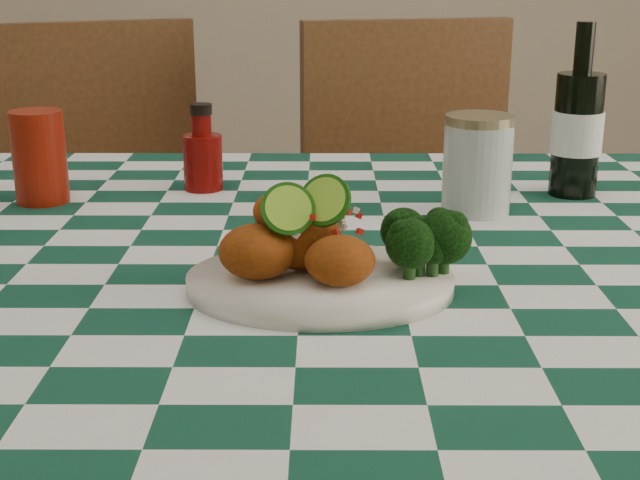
# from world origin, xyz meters

# --- Properties ---
(plate) EXTENTS (0.27, 0.22, 0.02)m
(plate) POSITION_xyz_m (0.02, -0.15, 0.80)
(plate) COLOR white
(plate) RESTS_ON dining_table
(fried_chicken_pile) EXTENTS (0.15, 0.11, 0.09)m
(fried_chicken_pile) POSITION_xyz_m (0.01, -0.15, 0.85)
(fried_chicken_pile) COLOR #8F3B0D
(fried_chicken_pile) RESTS_ON plate
(broccoli_side) EXTENTS (0.08, 0.08, 0.06)m
(broccoli_side) POSITION_xyz_m (0.12, -0.14, 0.84)
(broccoli_side) COLOR black
(broccoli_side) RESTS_ON plate
(red_tumbler) EXTENTS (0.09, 0.09, 0.13)m
(red_tumbler) POSITION_xyz_m (-0.37, 0.20, 0.85)
(red_tumbler) COLOR maroon
(red_tumbler) RESTS_ON dining_table
(ketchup_bottle) EXTENTS (0.06, 0.06, 0.13)m
(ketchup_bottle) POSITION_xyz_m (-0.15, 0.27, 0.85)
(ketchup_bottle) COLOR #6D0705
(ketchup_bottle) RESTS_ON dining_table
(mason_jar) EXTENTS (0.10, 0.10, 0.13)m
(mason_jar) POSITION_xyz_m (0.23, 0.15, 0.85)
(mason_jar) COLOR #B2BCBA
(mason_jar) RESTS_ON dining_table
(beer_bottle) EXTENTS (0.07, 0.07, 0.24)m
(beer_bottle) POSITION_xyz_m (0.38, 0.24, 0.91)
(beer_bottle) COLOR black
(beer_bottle) RESTS_ON dining_table
(wooden_chair_left) EXTENTS (0.59, 0.61, 0.98)m
(wooden_chair_left) POSITION_xyz_m (-0.40, 0.76, 0.49)
(wooden_chair_left) COLOR #472814
(wooden_chair_left) RESTS_ON ground
(wooden_chair_right) EXTENTS (0.55, 0.56, 0.99)m
(wooden_chair_right) POSITION_xyz_m (0.24, 0.70, 0.49)
(wooden_chair_right) COLOR #472814
(wooden_chair_right) RESTS_ON ground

